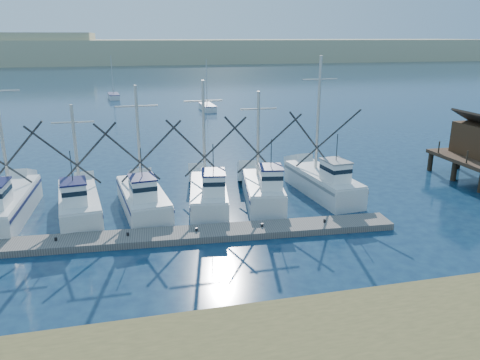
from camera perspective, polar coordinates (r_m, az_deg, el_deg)
The scene contains 6 objects.
ground at distance 24.48m, azimuth 5.95°, elevation -11.07°, with size 500.00×500.00×0.00m, color #0D213C.
floating_dock at distance 28.21m, azimuth -11.44°, elevation -6.91°, with size 30.33×2.02×0.40m, color slate.
dune_ridge at distance 230.48m, azimuth -12.17°, elevation 15.13°, with size 360.00×60.00×10.00m, color tan.
trawler_fleet at distance 32.70m, azimuth -11.42°, elevation -2.06°, with size 29.68×9.03×10.19m.
sailboat_near at distance 76.95m, azimuth -3.99°, elevation 8.83°, with size 2.01×5.86×8.10m.
sailboat_far at distance 94.43m, azimuth -15.15°, elevation 9.83°, with size 2.39×5.66×8.10m.
Camera 1 is at (-7.47, -20.26, 11.52)m, focal length 35.00 mm.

